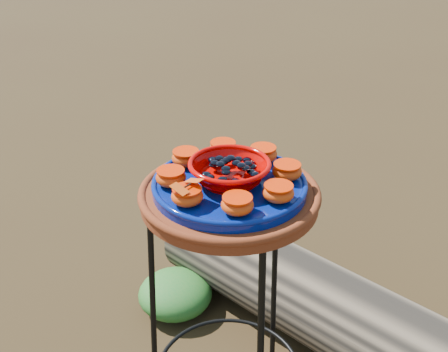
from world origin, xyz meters
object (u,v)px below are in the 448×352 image
Objects in this scene: plant_stand at (229,316)px; driftwood_log at (360,326)px; terracotta_saucer at (229,197)px; cobalt_plate at (229,186)px; red_bowl at (230,172)px.

plant_stand is 0.50m from driftwood_log.
driftwood_log is (0.20, 0.40, -0.58)m from terracotta_saucer.
terracotta_saucer is 0.73m from driftwood_log.
cobalt_plate is 0.04m from red_bowl.
cobalt_plate reaches higher than plant_stand.
cobalt_plate is at bearing 0.00° from red_bowl.
terracotta_saucer reaches higher than driftwood_log.
plant_stand is 1.97× the size of cobalt_plate.
driftwood_log is (0.20, 0.40, -0.64)m from red_bowl.
terracotta_saucer is at bearing 0.00° from red_bowl.
cobalt_plate is 0.75m from driftwood_log.
red_bowl reaches higher than driftwood_log.
cobalt_plate is 2.00× the size of red_bowl.
plant_stand is at bearing 0.00° from red_bowl.
red_bowl reaches higher than cobalt_plate.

